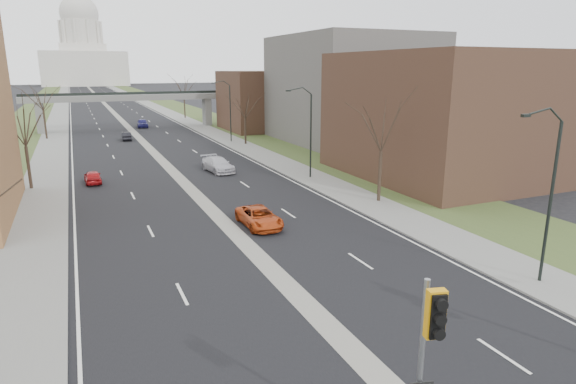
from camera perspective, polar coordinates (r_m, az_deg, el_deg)
road_surface at (r=159.92m, az=-20.94°, el=9.79°), size 20.00×600.00×0.01m
median_strip at (r=159.92m, az=-20.94°, el=9.79°), size 1.20×600.00×0.02m
sidewalk_right at (r=161.03m, az=-16.62°, el=10.18°), size 4.00×600.00×0.12m
sidewalk_left at (r=159.70m, az=-25.28°, el=9.38°), size 4.00×600.00×0.12m
grass_verge_right at (r=161.92m, az=-14.49°, el=10.34°), size 8.00×600.00×0.10m
grass_verge_left at (r=159.93m, az=-27.44°, el=9.14°), size 8.00×600.00×0.10m
commercial_block_near at (r=49.94m, az=17.65°, el=8.64°), size 16.00×20.00×12.00m
commercial_block_mid at (r=71.62m, az=7.32°, el=11.97°), size 18.00×22.00×15.00m
commercial_block_far at (r=85.30m, az=-2.63°, el=10.77°), size 14.00×14.00×10.00m
pedestrian_bridge at (r=89.95m, az=-18.44°, el=10.15°), size 34.00×3.00×6.45m
capitol at (r=329.55m, az=-23.11°, el=14.79°), size 48.00×42.00×55.75m
streetlight_near at (r=25.34m, az=28.27°, el=4.68°), size 2.61×0.20×8.70m
streetlight_mid at (r=45.99m, az=1.83°, el=10.04°), size 2.61×0.20×8.70m
streetlight_far at (r=70.29m, az=-7.56°, el=11.47°), size 2.61×0.20×8.70m
tree_left_b at (r=47.70m, az=-28.99°, el=7.55°), size 6.75×6.75×8.81m
tree_left_c at (r=81.51m, az=-27.22°, el=10.49°), size 7.65×7.65×9.99m
tree_right_a at (r=38.40m, az=11.13°, el=8.43°), size 7.20×7.20×9.40m
tree_right_b at (r=68.11m, az=-5.15°, el=10.48°), size 6.30×6.30×8.22m
tree_right_c at (r=106.65m, az=-12.29°, el=12.31°), size 7.65×7.65×9.99m
signal_pole_median at (r=12.84m, az=16.26°, el=-17.33°), size 0.73×0.93×5.56m
car_left_near at (r=48.71m, az=-22.13°, el=1.68°), size 1.52×3.60×1.21m
car_left_far at (r=76.49m, az=-18.61°, el=6.30°), size 1.45×3.74×1.22m
car_right_near at (r=32.92m, az=-3.45°, el=-2.97°), size 2.22×4.73×1.31m
car_right_mid at (r=50.75m, az=-8.33°, el=3.25°), size 2.79×5.44×1.51m
car_right_far at (r=92.49m, az=-16.86°, el=7.83°), size 2.23×4.68×1.54m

